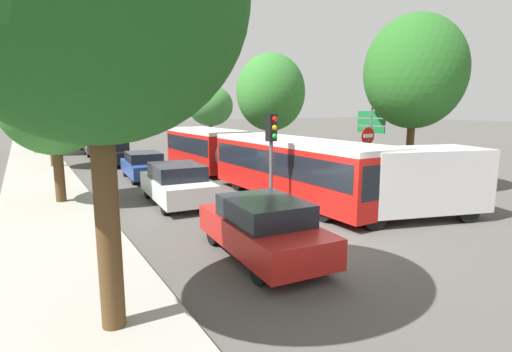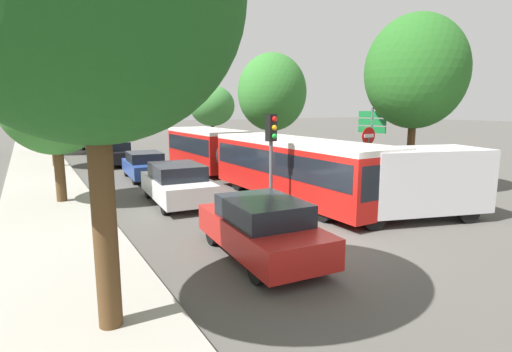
# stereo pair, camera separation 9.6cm
# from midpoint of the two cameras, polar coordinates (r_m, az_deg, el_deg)

# --- Properties ---
(ground_plane) EXTENTS (200.00, 200.00, 0.00)m
(ground_plane) POSITION_cam_midpoint_polar(r_m,az_deg,el_deg) (10.97, 10.61, -9.60)
(ground_plane) COLOR #4F4C47
(kerb_strip_left) EXTENTS (3.20, 53.83, 0.14)m
(kerb_strip_left) POSITION_cam_midpoint_polar(r_m,az_deg,el_deg) (29.95, -28.58, 1.83)
(kerb_strip_left) COLOR #9E998E
(kerb_strip_left) RESTS_ON ground
(articulated_bus) EXTENTS (2.70, 16.11, 2.39)m
(articulated_bus) POSITION_cam_midpoint_polar(r_m,az_deg,el_deg) (18.48, -0.52, 2.86)
(articulated_bus) COLOR red
(articulated_bus) RESTS_ON ground
(city_bus_rear) EXTENTS (3.06, 11.55, 2.46)m
(city_bus_rear) POSITION_cam_midpoint_polar(r_m,az_deg,el_deg) (51.93, -24.60, 6.53)
(city_bus_rear) COLOR silver
(city_bus_rear) RESTS_ON ground
(queued_car_red) EXTENTS (2.05, 4.30, 1.46)m
(queued_car_red) POSITION_cam_midpoint_polar(r_m,az_deg,el_deg) (9.73, 1.06, -7.39)
(queued_car_red) COLOR #B21E19
(queued_car_red) RESTS_ON ground
(queued_car_white) EXTENTS (2.14, 4.49, 1.52)m
(queued_car_white) POSITION_cam_midpoint_polar(r_m,az_deg,el_deg) (15.32, -11.06, -1.06)
(queued_car_white) COLOR white
(queued_car_white) RESTS_ON ground
(queued_car_blue) EXTENTS (1.94, 4.08, 1.38)m
(queued_car_blue) POSITION_cam_midpoint_polar(r_m,az_deg,el_deg) (20.94, -15.48, 1.47)
(queued_car_blue) COLOR #284799
(queued_car_blue) RESTS_ON ground
(queued_car_black) EXTENTS (2.10, 4.42, 1.50)m
(queued_car_black) POSITION_cam_midpoint_polar(r_m,az_deg,el_deg) (26.64, -19.46, 3.11)
(queued_car_black) COLOR black
(queued_car_black) RESTS_ON ground
(queued_car_graphite) EXTENTS (2.13, 4.48, 1.52)m
(queued_car_graphite) POSITION_cam_midpoint_polar(r_m,az_deg,el_deg) (32.82, -21.33, 4.18)
(queued_car_graphite) COLOR #47474C
(queued_car_graphite) RESTS_ON ground
(queued_car_silver) EXTENTS (1.99, 4.19, 1.42)m
(queued_car_silver) POSITION_cam_midpoint_polar(r_m,az_deg,el_deg) (38.74, -22.48, 4.80)
(queued_car_silver) COLOR #B7BABF
(queued_car_silver) RESTS_ON ground
(white_van) EXTENTS (5.35, 3.28, 2.31)m
(white_van) POSITION_cam_midpoint_polar(r_m,az_deg,el_deg) (13.89, 21.77, -0.73)
(white_van) COLOR silver
(white_van) RESTS_ON ground
(traffic_light) EXTENTS (0.36, 0.39, 3.40)m
(traffic_light) POSITION_cam_midpoint_polar(r_m,az_deg,el_deg) (13.28, 2.43, 4.99)
(traffic_light) COLOR #56595E
(traffic_light) RESTS_ON ground
(no_entry_sign) EXTENTS (0.70, 0.08, 2.82)m
(no_entry_sign) POSITION_cam_midpoint_polar(r_m,az_deg,el_deg) (16.89, 15.84, 3.54)
(no_entry_sign) COLOR #56595E
(no_entry_sign) RESTS_ON ground
(direction_sign_post) EXTENTS (0.31, 1.39, 3.60)m
(direction_sign_post) POSITION_cam_midpoint_polar(r_m,az_deg,el_deg) (18.63, 16.33, 6.21)
(direction_sign_post) COLOR #56595E
(direction_sign_post) RESTS_ON ground
(tree_left_mid) EXTENTS (3.88, 3.88, 6.02)m
(tree_left_mid) POSITION_cam_midpoint_polar(r_m,az_deg,el_deg) (16.30, -26.80, 9.93)
(tree_left_mid) COLOR #51381E
(tree_left_mid) RESTS_ON ground
(tree_left_far) EXTENTS (3.76, 3.76, 5.88)m
(tree_left_far) POSITION_cam_midpoint_polar(r_m,az_deg,el_deg) (26.56, -27.05, 9.57)
(tree_left_far) COLOR #51381E
(tree_left_far) RESTS_ON ground
(tree_left_distant) EXTENTS (5.11, 5.11, 6.99)m
(tree_left_distant) POSITION_cam_midpoint_polar(r_m,az_deg,el_deg) (35.10, -29.22, 10.08)
(tree_left_distant) COLOR #51381E
(tree_left_distant) RESTS_ON ground
(tree_right_near) EXTENTS (4.16, 4.16, 7.40)m
(tree_right_near) POSITION_cam_midpoint_polar(r_m,az_deg,el_deg) (18.32, 22.21, 13.23)
(tree_right_near) COLOR #51381E
(tree_right_near) RESTS_ON ground
(tree_right_mid) EXTENTS (4.49, 4.49, 7.09)m
(tree_right_mid) POSITION_cam_midpoint_polar(r_m,az_deg,el_deg) (26.61, 2.63, 11.59)
(tree_right_mid) COLOR #51381E
(tree_right_mid) RESTS_ON ground
(tree_right_far) EXTENTS (3.79, 3.79, 5.43)m
(tree_right_far) POSITION_cam_midpoint_polar(r_m,az_deg,el_deg) (34.52, -6.25, 9.79)
(tree_right_far) COLOR #51381E
(tree_right_far) RESTS_ON ground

